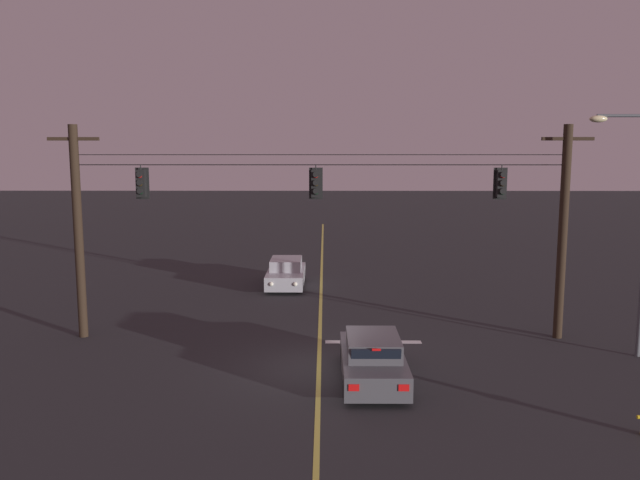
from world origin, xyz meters
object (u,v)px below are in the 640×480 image
Objects in this scene: traffic_light_centre at (501,184)px; car_oncoming_lead at (286,273)px; car_waiting_near_lane at (373,359)px; traffic_light_left_inner at (316,184)px; traffic_light_leftmost at (141,184)px; street_lamp_corner at (638,212)px.

car_oncoming_lead is (-8.12, 8.74, -4.92)m from traffic_light_centre.
car_waiting_near_lane is at bearing -137.67° from traffic_light_centre.
traffic_light_centre is (6.51, 0.00, 0.00)m from traffic_light_left_inner.
traffic_light_leftmost is at bearing 151.06° from car_waiting_near_lane.
traffic_light_leftmost is 1.00× the size of traffic_light_left_inner.
street_lamp_corner is (11.93, -10.79, 4.11)m from car_oncoming_lead.
car_oncoming_lead is at bearing 62.56° from traffic_light_leftmost.
car_waiting_near_lane is (1.73, -4.36, -4.92)m from traffic_light_left_inner.
traffic_light_centre is 0.15× the size of street_lamp_corner.
car_waiting_near_lane is at bearing -28.94° from traffic_light_leftmost.
car_oncoming_lead is at bearing 104.32° from car_waiting_near_lane.
traffic_light_centre is 0.28× the size of car_waiting_near_lane.
traffic_light_left_inner is at bearing 111.61° from car_waiting_near_lane.
car_waiting_near_lane is 0.55× the size of street_lamp_corner.
traffic_light_leftmost is at bearing 180.00° from traffic_light_left_inner.
traffic_light_left_inner is 6.79m from car_waiting_near_lane.
street_lamp_corner is at bearing 15.00° from car_waiting_near_lane.
traffic_light_leftmost is 11.01m from car_oncoming_lead.
traffic_light_left_inner is at bearing 0.00° from traffic_light_leftmost.
traffic_light_centre is 12.91m from car_oncoming_lead.
traffic_light_leftmost is at bearing -117.44° from car_oncoming_lead.
car_waiting_near_lane is (-4.78, -4.36, -4.92)m from traffic_light_centre.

